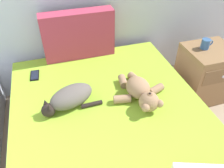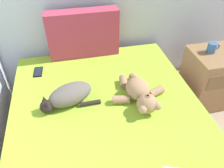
{
  "view_description": "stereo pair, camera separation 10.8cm",
  "coord_description": "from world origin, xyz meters",
  "px_view_note": "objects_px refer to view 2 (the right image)",
  "views": [
    {
      "loc": [
        0.57,
        2.13,
        1.67
      ],
      "look_at": [
        0.98,
        3.46,
        0.53
      ],
      "focal_mm": 36.43,
      "sensor_mm": 36.0,
      "label": 1
    },
    {
      "loc": [
        0.68,
        2.1,
        1.67
      ],
      "look_at": [
        0.98,
        3.46,
        0.53
      ],
      "focal_mm": 36.43,
      "sensor_mm": 36.0,
      "label": 2
    }
  ],
  "objects_px": {
    "cat": "(68,96)",
    "cell_phone": "(38,72)",
    "bed": "(111,141)",
    "nightstand": "(210,78)",
    "patterned_cushion": "(83,34)",
    "mug": "(212,48)",
    "teddy_bear": "(140,93)"
  },
  "relations": [
    {
      "from": "patterned_cushion",
      "to": "teddy_bear",
      "type": "relative_size",
      "value": 1.35
    },
    {
      "from": "cell_phone",
      "to": "patterned_cushion",
      "type": "bearing_deg",
      "value": 25.26
    },
    {
      "from": "mug",
      "to": "cell_phone",
      "type": "bearing_deg",
      "value": 174.0
    },
    {
      "from": "cat",
      "to": "nightstand",
      "type": "bearing_deg",
      "value": 9.95
    },
    {
      "from": "nightstand",
      "to": "mug",
      "type": "distance_m",
      "value": 0.34
    },
    {
      "from": "nightstand",
      "to": "cat",
      "type": "bearing_deg",
      "value": -170.05
    },
    {
      "from": "nightstand",
      "to": "mug",
      "type": "xyz_separation_m",
      "value": [
        -0.06,
        0.04,
        0.33
      ]
    },
    {
      "from": "teddy_bear",
      "to": "cell_phone",
      "type": "bearing_deg",
      "value": 145.12
    },
    {
      "from": "cat",
      "to": "mug",
      "type": "distance_m",
      "value": 1.37
    },
    {
      "from": "cat",
      "to": "cell_phone",
      "type": "relative_size",
      "value": 2.9
    },
    {
      "from": "bed",
      "to": "patterned_cushion",
      "type": "relative_size",
      "value": 3.04
    },
    {
      "from": "patterned_cushion",
      "to": "cell_phone",
      "type": "relative_size",
      "value": 4.34
    },
    {
      "from": "bed",
      "to": "nightstand",
      "type": "distance_m",
      "value": 1.23
    },
    {
      "from": "bed",
      "to": "patterned_cushion",
      "type": "distance_m",
      "value": 1.02
    },
    {
      "from": "cell_phone",
      "to": "nightstand",
      "type": "distance_m",
      "value": 1.66
    },
    {
      "from": "mug",
      "to": "teddy_bear",
      "type": "bearing_deg",
      "value": -155.08
    },
    {
      "from": "cell_phone",
      "to": "mug",
      "type": "height_order",
      "value": "mug"
    },
    {
      "from": "patterned_cushion",
      "to": "teddy_bear",
      "type": "xyz_separation_m",
      "value": [
        0.33,
        -0.75,
        -0.16
      ]
    },
    {
      "from": "patterned_cushion",
      "to": "nightstand",
      "type": "height_order",
      "value": "patterned_cushion"
    },
    {
      "from": "patterned_cushion",
      "to": "cat",
      "type": "bearing_deg",
      "value": -107.17
    },
    {
      "from": "bed",
      "to": "patterned_cushion",
      "type": "xyz_separation_m",
      "value": [
        -0.07,
        0.91,
        0.46
      ]
    },
    {
      "from": "cat",
      "to": "mug",
      "type": "bearing_deg",
      "value": 12.05
    },
    {
      "from": "patterned_cushion",
      "to": "cat",
      "type": "height_order",
      "value": "patterned_cushion"
    },
    {
      "from": "cat",
      "to": "teddy_bear",
      "type": "xyz_separation_m",
      "value": [
        0.53,
        -0.09,
        -0.0
      ]
    },
    {
      "from": "patterned_cushion",
      "to": "cat",
      "type": "xyz_separation_m",
      "value": [
        -0.2,
        -0.66,
        -0.15
      ]
    },
    {
      "from": "teddy_bear",
      "to": "mug",
      "type": "distance_m",
      "value": 0.89
    },
    {
      "from": "cell_phone",
      "to": "teddy_bear",
      "type": "bearing_deg",
      "value": -34.88
    },
    {
      "from": "bed",
      "to": "patterned_cushion",
      "type": "bearing_deg",
      "value": 94.24
    },
    {
      "from": "bed",
      "to": "nightstand",
      "type": "height_order",
      "value": "nightstand"
    },
    {
      "from": "bed",
      "to": "teddy_bear",
      "type": "relative_size",
      "value": 4.11
    },
    {
      "from": "cat",
      "to": "nightstand",
      "type": "distance_m",
      "value": 1.44
    },
    {
      "from": "bed",
      "to": "cat",
      "type": "height_order",
      "value": "cat"
    }
  ]
}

